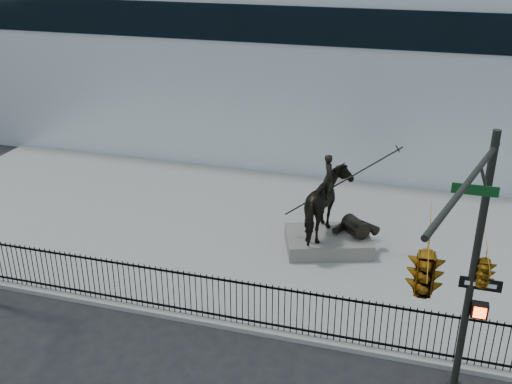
# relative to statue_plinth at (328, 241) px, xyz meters

# --- Properties ---
(ground) EXTENTS (120.00, 120.00, 0.00)m
(ground) POSITION_rel_statue_plinth_xyz_m (-2.67, -6.42, -0.43)
(ground) COLOR black
(ground) RESTS_ON ground
(plaza) EXTENTS (30.00, 12.00, 0.15)m
(plaza) POSITION_rel_statue_plinth_xyz_m (-2.67, 0.58, -0.35)
(plaza) COLOR gray
(plaza) RESTS_ON ground
(building) EXTENTS (44.00, 14.00, 9.00)m
(building) POSITION_rel_statue_plinth_xyz_m (-2.67, 13.58, 4.07)
(building) COLOR white
(building) RESTS_ON ground
(picket_fence) EXTENTS (22.10, 0.10, 1.50)m
(picket_fence) POSITION_rel_statue_plinth_xyz_m (-2.67, -5.17, 0.47)
(picket_fence) COLOR black
(picket_fence) RESTS_ON plaza
(statue_plinth) EXTENTS (3.47, 2.88, 0.56)m
(statue_plinth) POSITION_rel_statue_plinth_xyz_m (0.00, 0.00, 0.00)
(statue_plinth) COLOR #575550
(statue_plinth) RESTS_ON plaza
(equestrian_statue) EXTENTS (3.63, 2.87, 3.23)m
(equestrian_statue) POSITION_rel_statue_plinth_xyz_m (0.05, 0.02, 1.45)
(equestrian_statue) COLOR black
(equestrian_statue) RESTS_ON statue_plinth
(traffic_signal_right) EXTENTS (2.17, 6.86, 7.00)m
(traffic_signal_right) POSITION_rel_statue_plinth_xyz_m (3.79, -8.42, 4.42)
(traffic_signal_right) COLOR black
(traffic_signal_right) RESTS_ON ground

